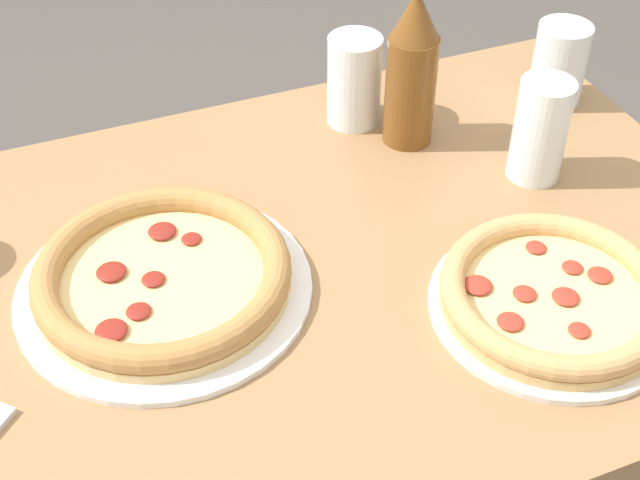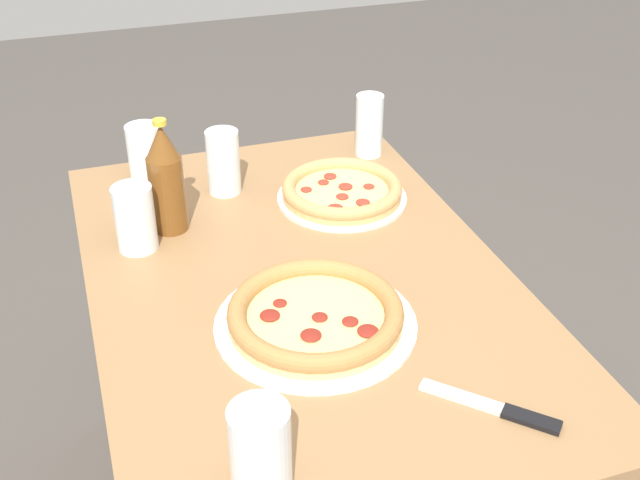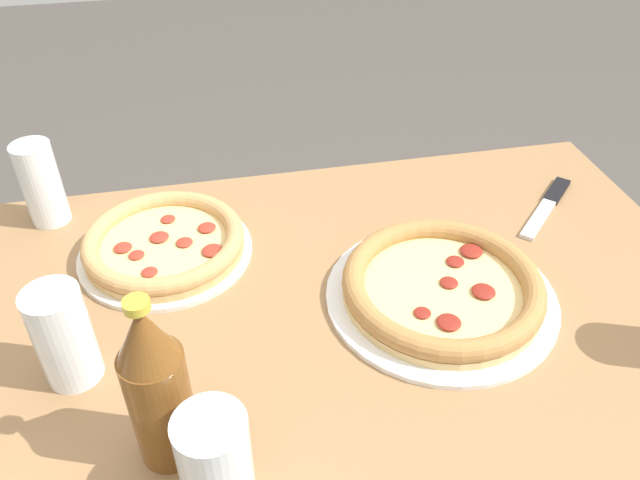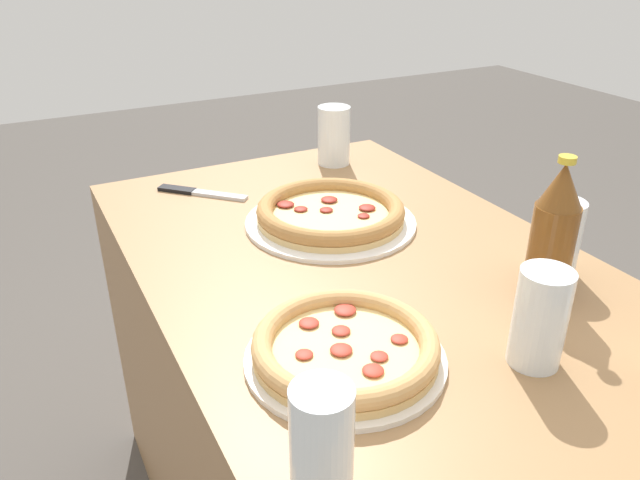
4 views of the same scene
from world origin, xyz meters
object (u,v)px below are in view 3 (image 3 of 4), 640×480
at_px(glass_cola, 43,188).
at_px(beer_bottle, 157,387).
at_px(pizza_salami, 165,244).
at_px(pizza_pepperoni, 442,288).
at_px(glass_orange_juice, 65,340).
at_px(knife, 548,205).
at_px(glass_lemonade, 216,466).

distance_m(glass_cola, beer_bottle, 0.52).
relative_size(pizza_salami, beer_bottle, 1.18).
bearing_deg(pizza_pepperoni, glass_orange_juice, -175.86).
distance_m(pizza_salami, glass_orange_juice, 0.25).
relative_size(pizza_salami, knife, 1.66).
height_order(glass_lemonade, knife, glass_lemonade).
height_order(glass_lemonade, glass_cola, glass_cola).
bearing_deg(glass_orange_juice, beer_bottle, -49.10).
distance_m(beer_bottle, knife, 0.74).
xyz_separation_m(glass_cola, beer_bottle, (0.19, -0.48, 0.04)).
xyz_separation_m(pizza_pepperoni, glass_lemonade, (-0.33, -0.24, 0.04)).
bearing_deg(glass_cola, beer_bottle, -68.85).
bearing_deg(knife, glass_cola, 170.86).
xyz_separation_m(glass_lemonade, glass_cola, (-0.24, 0.55, 0.01)).
distance_m(pizza_pepperoni, glass_orange_juice, 0.50).
bearing_deg(glass_orange_juice, glass_cola, 101.57).
height_order(glass_lemonade, glass_orange_juice, glass_orange_juice).
bearing_deg(glass_lemonade, pizza_pepperoni, 35.70).
bearing_deg(glass_cola, pizza_salami, -35.34).
bearing_deg(glass_cola, glass_lemonade, -66.82).
bearing_deg(glass_cola, knife, -9.14).
bearing_deg(glass_orange_juice, pizza_salami, 62.60).
distance_m(pizza_salami, glass_lemonade, 0.42).
distance_m(pizza_pepperoni, glass_cola, 0.65).
height_order(pizza_salami, beer_bottle, beer_bottle).
height_order(pizza_pepperoni, glass_cola, glass_cola).
bearing_deg(beer_bottle, glass_cola, 111.15).
xyz_separation_m(glass_lemonade, beer_bottle, (-0.05, 0.07, 0.05)).
distance_m(glass_orange_juice, knife, 0.79).
xyz_separation_m(glass_lemonade, glass_orange_juice, (-0.16, 0.20, 0.00)).
xyz_separation_m(pizza_salami, knife, (0.64, -0.00, -0.02)).
height_order(glass_cola, knife, glass_cola).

